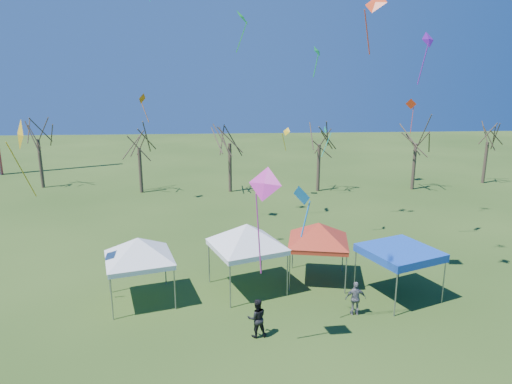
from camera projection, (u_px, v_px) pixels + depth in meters
ground at (294, 325)px, 20.22m from camera, size 140.00×140.00×0.00m
tree_0 at (36, 122)px, 43.59m from camera, size 3.83×3.83×8.44m
tree_1 at (138, 131)px, 41.84m from camera, size 3.42×3.42×7.54m
tree_2 at (229, 125)px, 42.06m from camera, size 3.71×3.71×8.18m
tree_3 at (320, 127)px, 42.38m from camera, size 3.59×3.59×7.91m
tree_4 at (417, 127)px, 43.01m from camera, size 3.58×3.58×7.89m
tree_5 at (489, 127)px, 45.68m from camera, size 3.39×3.39×7.46m
tent_white_west at (138, 242)px, 21.67m from camera, size 4.13×4.13×3.78m
tent_white_mid at (247, 229)px, 22.87m from camera, size 4.34×4.34×4.08m
tent_red at (319, 227)px, 23.92m from camera, size 4.19×4.19×3.77m
tent_blue at (400, 253)px, 22.33m from camera, size 4.14×4.14×2.51m
person_grey at (356, 298)px, 20.92m from camera, size 0.97×0.44×1.62m
person_dark at (257, 318)px, 19.15m from camera, size 0.90×0.74×1.70m
kite_17 at (428, 40)px, 26.61m from camera, size 1.09×0.82×3.05m
kite_19 at (286, 132)px, 40.06m from camera, size 0.84×0.89×2.16m
kite_13 at (142, 99)px, 37.48m from camera, size 0.85×1.04×2.44m
kite_18 at (317, 52)px, 27.14m from camera, size 0.79×0.85×1.84m
kite_22 at (326, 131)px, 41.04m from camera, size 0.86×0.86×2.77m
kite_5 at (264, 185)px, 16.37m from camera, size 1.44×1.17×4.23m
kite_14 at (19, 135)px, 18.71m from camera, size 1.11×1.27×3.44m
kite_27 at (375, 4)px, 20.20m from camera, size 1.29×1.30×2.64m
kite_12 at (411, 105)px, 42.64m from camera, size 1.04×0.90×3.28m
kite_11 at (243, 17)px, 30.46m from camera, size 1.25×1.53×2.83m
kite_1 at (302, 196)px, 18.61m from camera, size 0.89×1.01×2.16m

